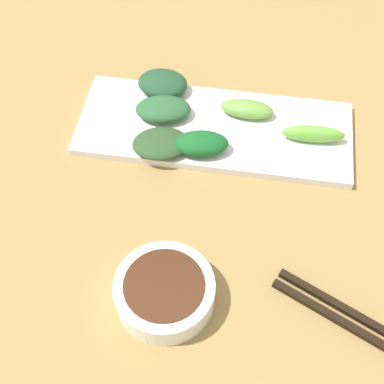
# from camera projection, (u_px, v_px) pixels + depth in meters

# --- Properties ---
(tabletop) EXTENTS (2.10, 2.10, 0.02)m
(tabletop) POSITION_uv_depth(u_px,v_px,m) (184.00, 210.00, 0.70)
(tabletop) COLOR #9B7B46
(tabletop) RESTS_ON ground
(sauce_bowl) EXTENTS (0.11, 0.11, 0.03)m
(sauce_bowl) POSITION_uv_depth(u_px,v_px,m) (164.00, 291.00, 0.60)
(sauce_bowl) COLOR white
(sauce_bowl) RESTS_ON tabletop
(serving_plate) EXTENTS (0.14, 0.37, 0.01)m
(serving_plate) POSITION_uv_depth(u_px,v_px,m) (214.00, 129.00, 0.76)
(serving_plate) COLOR white
(serving_plate) RESTS_ON tabletop
(broccoli_stalk_0) EXTENTS (0.02, 0.08, 0.02)m
(broccoli_stalk_0) POSITION_uv_depth(u_px,v_px,m) (313.00, 134.00, 0.73)
(broccoli_stalk_0) COLOR #69B53E
(broccoli_stalk_0) RESTS_ON serving_plate
(broccoli_leafy_1) EXTENTS (0.07, 0.09, 0.02)m
(broccoli_leafy_1) POSITION_uv_depth(u_px,v_px,m) (161.00, 143.00, 0.72)
(broccoli_leafy_1) COLOR #2C4A27
(broccoli_leafy_1) RESTS_ON serving_plate
(broccoli_leafy_2) EXTENTS (0.06, 0.08, 0.02)m
(broccoli_leafy_2) POSITION_uv_depth(u_px,v_px,m) (163.00, 109.00, 0.75)
(broccoli_leafy_2) COLOR #2B5D32
(broccoli_leafy_2) RESTS_ON serving_plate
(broccoli_leafy_3) EXTENTS (0.05, 0.08, 0.03)m
(broccoli_leafy_3) POSITION_uv_depth(u_px,v_px,m) (201.00, 144.00, 0.72)
(broccoli_leafy_3) COLOR #175C25
(broccoli_leafy_3) RESTS_ON serving_plate
(broccoli_stalk_4) EXTENTS (0.03, 0.07, 0.02)m
(broccoli_stalk_4) POSITION_uv_depth(u_px,v_px,m) (247.00, 109.00, 0.76)
(broccoli_stalk_4) COLOR #6BA241
(broccoli_stalk_4) RESTS_ON serving_plate
(broccoli_leafy_5) EXTENTS (0.06, 0.07, 0.03)m
(broccoli_leafy_5) POSITION_uv_depth(u_px,v_px,m) (163.00, 83.00, 0.78)
(broccoli_leafy_5) COLOR #21492B
(broccoli_leafy_5) RESTS_ON serving_plate
(chopsticks) EXTENTS (0.12, 0.22, 0.01)m
(chopsticks) POSITION_uv_depth(u_px,v_px,m) (372.00, 332.00, 0.59)
(chopsticks) COLOR black
(chopsticks) RESTS_ON tabletop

